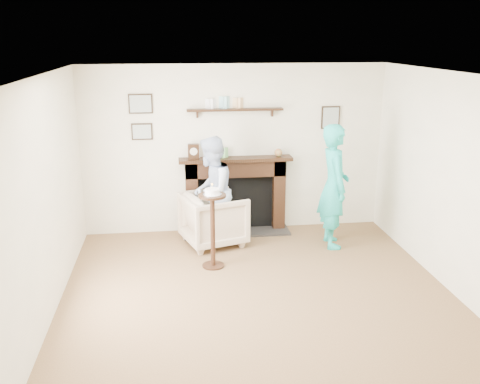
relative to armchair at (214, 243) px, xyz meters
name	(u,v)px	position (x,y,z in m)	size (l,w,h in m)	color
ground	(262,305)	(0.38, -1.90, 0.00)	(5.00, 5.00, 0.00)	brown
room_shell	(253,149)	(0.37, -1.21, 1.62)	(4.54, 5.02, 2.52)	#F2E9CD
armchair	(214,243)	(0.00, 0.00, 0.00)	(0.80, 0.82, 0.75)	gray
man	(212,243)	(-0.03, 0.00, 0.00)	(0.76, 0.59, 1.56)	#CBDFFF
woman	(331,244)	(1.66, -0.26, 0.00)	(0.63, 0.42, 1.74)	#1DA99B
pedestal_table	(213,216)	(-0.07, -0.79, 0.69)	(0.35, 0.35, 1.12)	black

